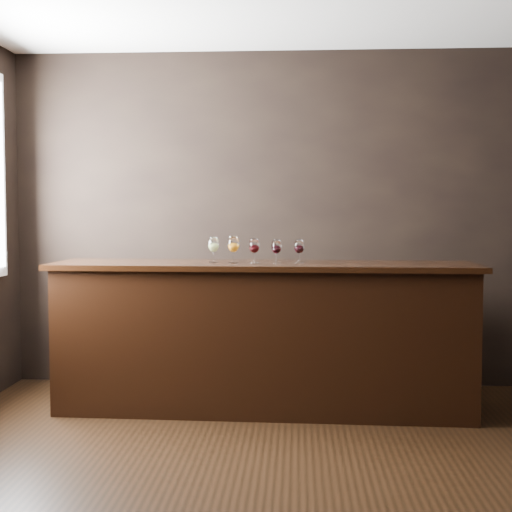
# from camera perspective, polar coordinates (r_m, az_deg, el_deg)

# --- Properties ---
(ground) EXTENTS (5.00, 5.00, 0.00)m
(ground) POSITION_cam_1_polar(r_m,az_deg,el_deg) (4.03, 4.74, -17.71)
(ground) COLOR black
(ground) RESTS_ON ground
(room_shell) EXTENTS (5.02, 4.52, 2.81)m
(room_shell) POSITION_cam_1_polar(r_m,az_deg,el_deg) (3.89, 1.36, 8.70)
(room_shell) COLOR black
(room_shell) RESTS_ON ground
(bar_counter) EXTENTS (3.01, 0.73, 1.05)m
(bar_counter) POSITION_cam_1_polar(r_m,az_deg,el_deg) (5.27, 0.61, -6.69)
(bar_counter) COLOR black
(bar_counter) RESTS_ON ground
(bar_top) EXTENTS (3.12, 0.81, 0.04)m
(bar_top) POSITION_cam_1_polar(r_m,az_deg,el_deg) (5.20, 0.61, -0.77)
(bar_top) COLOR black
(bar_top) RESTS_ON bar_counter
(back_bar_shelf) EXTENTS (2.61, 0.40, 0.94)m
(back_bar_shelf) POSITION_cam_1_polar(r_m,az_deg,el_deg) (5.90, -2.68, -6.11)
(back_bar_shelf) COLOR black
(back_bar_shelf) RESTS_ON ground
(glass_white) EXTENTS (0.08, 0.08, 0.19)m
(glass_white) POSITION_cam_1_polar(r_m,az_deg,el_deg) (5.26, -3.42, 0.89)
(glass_white) COLOR white
(glass_white) RESTS_ON bar_top
(glass_amber) EXTENTS (0.08, 0.08, 0.20)m
(glass_amber) POSITION_cam_1_polar(r_m,az_deg,el_deg) (5.18, -1.82, 0.90)
(glass_amber) COLOR white
(glass_amber) RESTS_ON bar_top
(glass_red_a) EXTENTS (0.08, 0.08, 0.18)m
(glass_red_a) POSITION_cam_1_polar(r_m,az_deg,el_deg) (5.17, -0.14, 0.78)
(glass_red_a) COLOR white
(glass_red_a) RESTS_ON bar_top
(glass_red_b) EXTENTS (0.07, 0.07, 0.17)m
(glass_red_b) POSITION_cam_1_polar(r_m,az_deg,el_deg) (5.16, 1.64, 0.71)
(glass_red_b) COLOR white
(glass_red_b) RESTS_ON bar_top
(glass_red_c) EXTENTS (0.07, 0.07, 0.17)m
(glass_red_c) POSITION_cam_1_polar(r_m,az_deg,el_deg) (5.18, 3.48, 0.73)
(glass_red_c) COLOR white
(glass_red_c) RESTS_ON bar_top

